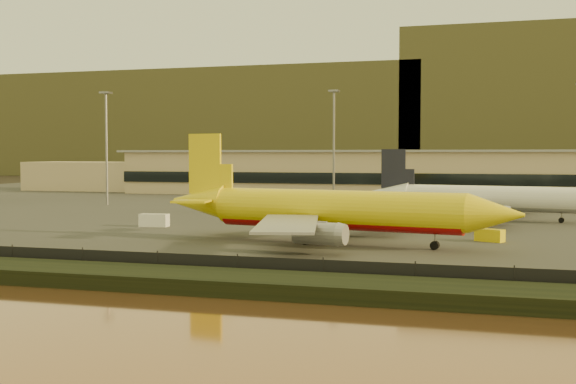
% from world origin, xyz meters
% --- Properties ---
extents(ground, '(900.00, 900.00, 0.00)m').
position_xyz_m(ground, '(0.00, 0.00, 0.00)').
color(ground, black).
rests_on(ground, ground).
extents(embankment, '(320.00, 7.00, 1.40)m').
position_xyz_m(embankment, '(0.00, -17.00, 0.70)').
color(embankment, black).
rests_on(embankment, ground).
extents(tarmac, '(320.00, 220.00, 0.20)m').
position_xyz_m(tarmac, '(0.00, 95.00, 0.10)').
color(tarmac, '#2D2D2D').
rests_on(tarmac, ground).
extents(perimeter_fence, '(300.00, 0.05, 2.20)m').
position_xyz_m(perimeter_fence, '(0.00, -13.00, 1.30)').
color(perimeter_fence, black).
rests_on(perimeter_fence, tarmac).
extents(terminal_building, '(202.00, 25.00, 12.60)m').
position_xyz_m(terminal_building, '(-14.52, 125.55, 6.25)').
color(terminal_building, tan).
rests_on(terminal_building, tarmac).
extents(apron_light_masts, '(152.20, 12.20, 25.40)m').
position_xyz_m(apron_light_masts, '(15.00, 75.00, 15.70)').
color(apron_light_masts, slate).
rests_on(apron_light_masts, tarmac).
extents(distant_hills, '(470.00, 160.00, 70.00)m').
position_xyz_m(distant_hills, '(-20.74, 340.00, 31.39)').
color(distant_hills, brown).
rests_on(distant_hills, ground).
extents(dhl_cargo_jet, '(47.69, 46.21, 14.26)m').
position_xyz_m(dhl_cargo_jet, '(4.16, 15.42, 4.46)').
color(dhl_cargo_jet, yellow).
rests_on(dhl_cargo_jet, tarmac).
extents(white_narrowbody_jet, '(42.98, 41.51, 12.37)m').
position_xyz_m(white_narrowbody_jet, '(22.84, 55.51, 3.89)').
color(white_narrowbody_jet, white).
rests_on(white_narrowbody_jet, tarmac).
extents(gse_vehicle_yellow, '(3.99, 3.02, 1.64)m').
position_xyz_m(gse_vehicle_yellow, '(23.64, 23.59, 1.02)').
color(gse_vehicle_yellow, yellow).
rests_on(gse_vehicle_yellow, tarmac).
extents(gse_vehicle_white, '(4.66, 2.47, 2.01)m').
position_xyz_m(gse_vehicle_white, '(-27.55, 28.92, 1.21)').
color(gse_vehicle_white, white).
rests_on(gse_vehicle_white, tarmac).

